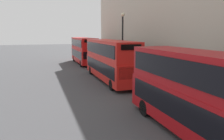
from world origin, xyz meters
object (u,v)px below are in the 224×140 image
bus_leading (208,94)px  bus_second_in_queue (110,59)px  bus_third_in_queue (84,49)px  pedestrian (104,61)px

bus_leading → bus_second_in_queue: bearing=90.0°
bus_third_in_queue → pedestrian: size_ratio=6.14×
bus_leading → bus_third_in_queue: 28.33m
bus_second_in_queue → pedestrian: 10.25m
bus_leading → pedestrian: (2.34, 24.16, -1.55)m
bus_second_in_queue → bus_third_in_queue: bus_second_in_queue is taller
bus_second_in_queue → bus_third_in_queue: size_ratio=1.11×
bus_leading → bus_third_in_queue: bearing=90.0°
bus_leading → pedestrian: bearing=84.5°
bus_leading → bus_third_in_queue: bus_third_in_queue is taller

